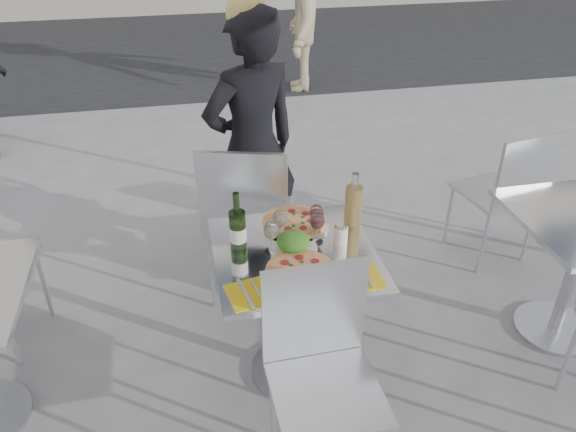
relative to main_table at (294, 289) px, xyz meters
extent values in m
plane|color=slate|center=(0.00, 0.00, -0.54)|extent=(80.00, 80.00, 0.00)
cube|color=black|center=(0.00, 6.50, -0.54)|extent=(24.00, 5.00, 0.00)
cylinder|color=#B7BABF|center=(0.00, 0.00, -0.53)|extent=(0.44, 0.44, 0.02)
cylinder|color=#B7BABF|center=(0.00, 0.00, -0.17)|extent=(0.07, 0.07, 0.72)
cube|color=silver|center=(0.00, 0.00, 0.20)|extent=(0.72, 0.72, 0.03)
cylinder|color=#B7BABF|center=(1.50, 0.00, -0.53)|extent=(0.44, 0.44, 0.02)
cylinder|color=#B7BABF|center=(1.50, 0.00, -0.17)|extent=(0.07, 0.07, 0.72)
cylinder|color=silver|center=(0.14, 0.86, -0.29)|extent=(0.03, 0.03, 0.50)
cylinder|color=silver|center=(-0.24, 0.97, -0.29)|extent=(0.03, 0.03, 0.50)
cylinder|color=silver|center=(0.03, 0.47, -0.29)|extent=(0.03, 0.03, 0.50)
cylinder|color=silver|center=(-0.35, 0.58, -0.29)|extent=(0.03, 0.03, 0.50)
cube|color=silver|center=(-0.11, 0.72, -0.03)|extent=(0.58, 0.58, 0.03)
cube|color=silver|center=(-0.17, 0.50, 0.24)|extent=(0.46, 0.15, 0.50)
cylinder|color=silver|center=(-0.18, -0.39, -0.31)|extent=(0.02, 0.02, 0.46)
cylinder|color=silver|center=(0.19, -0.38, -0.31)|extent=(0.02, 0.02, 0.46)
cube|color=silver|center=(0.01, -0.57, -0.07)|extent=(0.44, 0.44, 0.03)
cube|color=silver|center=(0.00, -0.35, 0.17)|extent=(0.43, 0.04, 0.46)
cylinder|color=silver|center=(-1.29, 0.70, -0.30)|extent=(0.03, 0.03, 0.48)
cylinder|color=silver|center=(-1.40, 0.34, -0.30)|extent=(0.03, 0.03, 0.48)
cylinder|color=silver|center=(1.61, 0.99, -0.31)|extent=(0.02, 0.02, 0.45)
cylinder|color=silver|center=(1.26, 0.93, -0.31)|extent=(0.02, 0.02, 0.45)
cylinder|color=silver|center=(1.68, 0.64, -0.31)|extent=(0.02, 0.02, 0.45)
cylinder|color=silver|center=(1.33, 0.57, -0.31)|extent=(0.02, 0.02, 0.45)
cube|color=silver|center=(1.47, 0.78, -0.08)|extent=(0.49, 0.49, 0.02)
cube|color=silver|center=(1.51, 0.58, 0.16)|extent=(0.42, 0.10, 0.45)
cylinder|color=silver|center=(1.26, -0.39, -0.29)|extent=(0.03, 0.03, 0.49)
imported|color=black|center=(-0.05, 0.95, 0.28)|extent=(0.70, 0.59, 1.64)
imported|color=tan|center=(0.96, 4.26, 0.26)|extent=(0.76, 1.11, 1.59)
cylinder|color=#E4A459|center=(-0.01, -0.16, 0.22)|extent=(0.30, 0.30, 0.02)
cylinder|color=beige|center=(-0.01, -0.16, 0.23)|extent=(0.27, 0.27, 0.00)
cylinder|color=white|center=(0.04, 0.21, 0.22)|extent=(0.34, 0.34, 0.01)
cylinder|color=#E4A459|center=(0.04, 0.21, 0.23)|extent=(0.30, 0.30, 0.02)
cylinder|color=beige|center=(0.04, 0.21, 0.24)|extent=(0.26, 0.26, 0.00)
cylinder|color=white|center=(0.00, 0.02, 0.22)|extent=(0.22, 0.22, 0.01)
ellipsoid|color=#1F6C1B|center=(0.00, 0.02, 0.26)|extent=(0.15, 0.15, 0.08)
sphere|color=#B21914|center=(0.04, 0.04, 0.27)|extent=(0.03, 0.03, 0.03)
cylinder|color=#2A4B1C|center=(-0.24, 0.07, 0.31)|extent=(0.07, 0.07, 0.20)
cone|color=#2A4B1C|center=(-0.24, 0.07, 0.41)|extent=(0.07, 0.07, 0.03)
cylinder|color=#2A4B1C|center=(-0.24, 0.07, 0.46)|extent=(0.03, 0.03, 0.10)
cylinder|color=silver|center=(-0.24, 0.07, 0.30)|extent=(0.08, 0.08, 0.07)
cylinder|color=tan|center=(0.31, 0.14, 0.32)|extent=(0.08, 0.08, 0.22)
cylinder|color=white|center=(0.31, 0.14, 0.46)|extent=(0.03, 0.03, 0.08)
cylinder|color=white|center=(0.22, 0.03, 0.26)|extent=(0.06, 0.06, 0.09)
cylinder|color=silver|center=(0.22, 0.03, 0.31)|extent=(0.06, 0.06, 0.02)
cylinder|color=white|center=(-0.10, 0.02, 0.21)|extent=(0.06, 0.06, 0.00)
cylinder|color=white|center=(-0.10, 0.02, 0.26)|extent=(0.01, 0.01, 0.09)
ellipsoid|color=white|center=(-0.10, 0.02, 0.33)|extent=(0.07, 0.07, 0.08)
ellipsoid|color=beige|center=(-0.10, 0.02, 0.32)|extent=(0.05, 0.05, 0.05)
cylinder|color=white|center=(-0.05, 0.11, 0.21)|extent=(0.06, 0.06, 0.00)
cylinder|color=white|center=(-0.05, 0.11, 0.26)|extent=(0.01, 0.01, 0.09)
ellipsoid|color=white|center=(-0.05, 0.11, 0.33)|extent=(0.07, 0.07, 0.08)
ellipsoid|color=beige|center=(-0.05, 0.11, 0.32)|extent=(0.05, 0.05, 0.05)
cylinder|color=white|center=(0.12, 0.06, 0.21)|extent=(0.06, 0.06, 0.00)
cylinder|color=white|center=(0.12, 0.06, 0.26)|extent=(0.01, 0.01, 0.09)
ellipsoid|color=white|center=(0.12, 0.06, 0.33)|extent=(0.07, 0.07, 0.08)
ellipsoid|color=#4F0B0C|center=(0.12, 0.06, 0.32)|extent=(0.05, 0.05, 0.05)
cylinder|color=white|center=(0.13, 0.13, 0.21)|extent=(0.06, 0.06, 0.00)
cylinder|color=white|center=(0.13, 0.13, 0.26)|extent=(0.01, 0.01, 0.09)
ellipsoid|color=white|center=(0.13, 0.13, 0.33)|extent=(0.07, 0.07, 0.08)
ellipsoid|color=#4F0B0C|center=(0.13, 0.13, 0.32)|extent=(0.05, 0.05, 0.05)
cube|color=yellow|center=(-0.24, -0.24, 0.21)|extent=(0.21, 0.21, 0.00)
cube|color=#B7BABF|center=(-0.26, -0.24, 0.22)|extent=(0.05, 0.20, 0.00)
cube|color=#B7BABF|center=(-0.21, -0.24, 0.22)|extent=(0.04, 0.18, 0.00)
cube|color=yellow|center=(0.23, -0.23, 0.21)|extent=(0.18, 0.18, 0.00)
cube|color=#B7BABF|center=(0.21, -0.23, 0.22)|extent=(0.02, 0.20, 0.00)
cube|color=#B7BABF|center=(0.26, -0.23, 0.22)|extent=(0.01, 0.18, 0.00)
camera|label=1|loc=(-0.44, -1.99, 1.67)|focal=35.00mm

